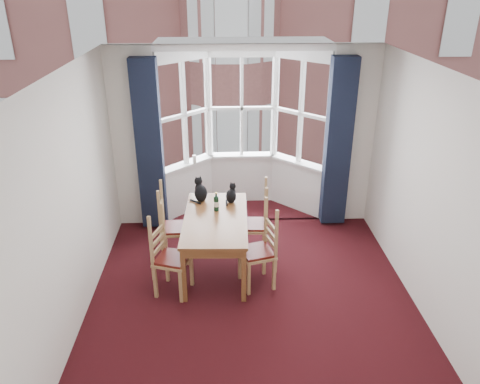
{
  "coord_description": "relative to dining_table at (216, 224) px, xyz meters",
  "views": [
    {
      "loc": [
        -0.35,
        -4.59,
        3.66
      ],
      "look_at": [
        -0.11,
        1.05,
        1.05
      ],
      "focal_mm": 35.0,
      "sensor_mm": 36.0,
      "label": 1
    }
  ],
  "objects": [
    {
      "name": "wall_back_pier_left",
      "position": [
        -1.21,
        1.41,
        0.71
      ],
      "size": [
        0.7,
        0.12,
        2.8
      ],
      "primitive_type": "cube",
      "color": "silver",
      "rests_on": "floor"
    },
    {
      "name": "chair_left_near",
      "position": [
        -0.62,
        -0.48,
        -0.22
      ],
      "size": [
        0.51,
        0.52,
        0.92
      ],
      "color": "#A88451",
      "rests_on": "floor"
    },
    {
      "name": "chair_right_near",
      "position": [
        0.61,
        -0.37,
        -0.22
      ],
      "size": [
        0.5,
        0.51,
        0.92
      ],
      "color": "#A88451",
      "rests_on": "floor"
    },
    {
      "name": "wall_right",
      "position": [
        2.44,
        -0.84,
        0.71
      ],
      "size": [
        0.0,
        4.5,
        4.5
      ],
      "primitive_type": "plane",
      "rotation": [
        1.57,
        0.0,
        -1.57
      ],
      "color": "silver",
      "rests_on": "floor"
    },
    {
      "name": "street",
      "position": [
        0.44,
        31.41,
        -6.69
      ],
      "size": [
        80.0,
        80.0,
        0.0
      ],
      "primitive_type": "plane",
      "color": "#333335",
      "rests_on": "ground"
    },
    {
      "name": "cat_left",
      "position": [
        -0.21,
        0.54,
        0.22
      ],
      "size": [
        0.26,
        0.3,
        0.35
      ],
      "color": "black",
      "rests_on": "dining_table"
    },
    {
      "name": "wine_bottle",
      "position": [
        0.01,
        0.21,
        0.2
      ],
      "size": [
        0.07,
        0.07,
        0.27
      ],
      "color": "black",
      "rests_on": "dining_table"
    },
    {
      "name": "wall_near",
      "position": [
        0.44,
        -3.09,
        0.71
      ],
      "size": [
        4.0,
        0.0,
        4.0
      ],
      "primitive_type": "plane",
      "rotation": [
        -1.57,
        0.0,
        0.0
      ],
      "color": "silver",
      "rests_on": "floor"
    },
    {
      "name": "ceiling",
      "position": [
        0.44,
        -0.84,
        2.11
      ],
      "size": [
        4.5,
        4.5,
        0.0
      ],
      "primitive_type": "plane",
      "rotation": [
        3.14,
        0.0,
        0.0
      ],
      "color": "white",
      "rests_on": "floor"
    },
    {
      "name": "candle_tall",
      "position": [
        -0.35,
        1.76,
        0.25
      ],
      "size": [
        0.06,
        0.06,
        0.14
      ],
      "primitive_type": "cylinder",
      "color": "white",
      "rests_on": "bay_window"
    },
    {
      "name": "cat_right",
      "position": [
        0.22,
        0.47,
        0.19
      ],
      "size": [
        0.21,
        0.24,
        0.28
      ],
      "color": "black",
      "rests_on": "dining_table"
    },
    {
      "name": "curtain_left",
      "position": [
        -0.98,
        1.23,
        0.66
      ],
      "size": [
        0.38,
        0.22,
        2.6
      ],
      "primitive_type": "cube",
      "color": "black",
      "rests_on": "floor"
    },
    {
      "name": "curtain_right",
      "position": [
        1.86,
        1.23,
        0.66
      ],
      "size": [
        0.38,
        0.22,
        2.6
      ],
      "primitive_type": "cube",
      "color": "black",
      "rests_on": "floor"
    },
    {
      "name": "wall_left",
      "position": [
        -1.56,
        -0.84,
        0.71
      ],
      "size": [
        0.0,
        4.5,
        4.5
      ],
      "primitive_type": "plane",
      "rotation": [
        1.57,
        0.0,
        1.57
      ],
      "color": "silver",
      "rests_on": "floor"
    },
    {
      "name": "chair_left_far",
      "position": [
        -0.65,
        0.27,
        -0.22
      ],
      "size": [
        0.41,
        0.43,
        0.92
      ],
      "color": "#A88451",
      "rests_on": "floor"
    },
    {
      "name": "dining_table",
      "position": [
        0.0,
        0.0,
        0.0
      ],
      "size": [
        0.88,
        1.57,
        0.78
      ],
      "color": "brown",
      "rests_on": "floor"
    },
    {
      "name": "wall_back_pier_right",
      "position": [
        2.09,
        1.41,
        0.71
      ],
      "size": [
        0.7,
        0.12,
        2.8
      ],
      "primitive_type": "cube",
      "color": "silver",
      "rests_on": "floor"
    },
    {
      "name": "tenement_building",
      "position": [
        0.44,
        13.17,
        0.91
      ],
      "size": [
        18.4,
        7.8,
        15.2
      ],
      "color": "#99564F",
      "rests_on": "street"
    },
    {
      "name": "bay_window",
      "position": [
        0.44,
        1.91,
        0.71
      ],
      "size": [
        2.76,
        0.94,
        2.8
      ],
      "color": "white",
      "rests_on": "floor"
    },
    {
      "name": "floor",
      "position": [
        0.44,
        -0.84,
        -0.69
      ],
      "size": [
        4.5,
        4.5,
        0.0
      ],
      "primitive_type": "plane",
      "color": "black",
      "rests_on": "ground"
    },
    {
      "name": "chair_right_far",
      "position": [
        0.6,
        0.31,
        -0.22
      ],
      "size": [
        0.42,
        0.44,
        0.92
      ],
      "color": "#A88451",
      "rests_on": "floor"
    }
  ]
}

